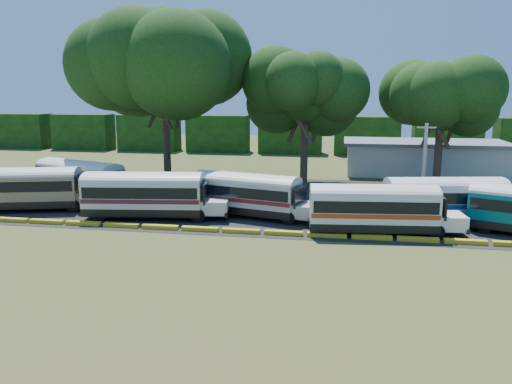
% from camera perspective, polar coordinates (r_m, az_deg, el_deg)
% --- Properties ---
extents(ground, '(160.00, 160.00, 0.00)m').
position_cam_1_polar(ground, '(34.71, -4.47, -5.03)').
color(ground, '#324918').
rests_on(ground, ground).
extents(asphalt_strip, '(64.00, 24.00, 0.02)m').
position_cam_1_polar(asphalt_strip, '(45.90, 0.44, -0.92)').
color(asphalt_strip, black).
rests_on(asphalt_strip, ground).
extents(curb, '(53.70, 0.45, 0.30)m').
position_cam_1_polar(curb, '(35.60, -4.08, -4.35)').
color(curb, gold).
rests_on(curb, ground).
extents(terminal_building, '(19.00, 9.00, 4.00)m').
position_cam_1_polar(terminal_building, '(63.45, 18.60, 3.77)').
color(terminal_building, '#BCB8AC').
rests_on(terminal_building, ground).
extents(treeline_backdrop, '(130.00, 4.00, 6.00)m').
position_cam_1_polar(treeline_backdrop, '(80.95, 3.97, 6.55)').
color(treeline_backdrop, black).
rests_on(treeline_backdrop, ground).
extents(bus_beige, '(11.38, 5.58, 3.64)m').
position_cam_1_polar(bus_beige, '(45.69, -24.79, 0.62)').
color(bus_beige, black).
rests_on(bus_beige, ground).
extents(bus_red, '(11.20, 6.36, 3.60)m').
position_cam_1_polar(bus_red, '(48.65, -19.31, 1.61)').
color(bus_red, black).
rests_on(bus_red, ground).
extents(bus_cream_west, '(11.51, 4.26, 3.70)m').
position_cam_1_polar(bus_cream_west, '(39.75, -12.34, -0.05)').
color(bus_cream_west, black).
rests_on(bus_cream_west, ground).
extents(bus_cream_east, '(10.87, 5.30, 3.47)m').
position_cam_1_polar(bus_cream_east, '(39.51, -0.87, -0.04)').
color(bus_cream_east, black).
rests_on(bus_cream_east, ground).
extents(bus_white_red, '(10.88, 3.74, 3.51)m').
position_cam_1_polar(bus_white_red, '(35.63, 13.56, -1.60)').
color(bus_white_red, black).
rests_on(bus_white_red, ground).
extents(bus_white_blue, '(11.02, 4.62, 3.52)m').
position_cam_1_polar(bus_white_blue, '(40.12, 21.07, -0.59)').
color(bus_white_blue, black).
rests_on(bus_white_blue, ground).
extents(tree_west, '(14.27, 14.27, 18.41)m').
position_cam_1_polar(tree_west, '(54.89, -10.50, 14.71)').
color(tree_west, '#352A1A').
rests_on(tree_west, ground).
extents(tree_center, '(9.56, 9.56, 13.56)m').
position_cam_1_polar(tree_center, '(53.05, 5.65, 11.56)').
color(tree_center, '#352A1A').
rests_on(tree_center, ground).
extents(tree_east, '(9.33, 9.33, 12.66)m').
position_cam_1_polar(tree_east, '(55.06, 20.51, 10.06)').
color(tree_east, '#352A1A').
rests_on(tree_east, ground).
extents(utility_pole, '(1.60, 0.30, 7.15)m').
position_cam_1_polar(utility_pole, '(45.59, 18.67, 3.09)').
color(utility_pole, '#99968B').
rests_on(utility_pole, ground).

